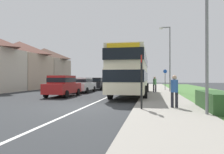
{
  "coord_description": "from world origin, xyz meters",
  "views": [
    {
      "loc": [
        3.45,
        -10.57,
        1.54
      ],
      "look_at": [
        0.7,
        4.1,
        1.6
      ],
      "focal_mm": 33.95,
      "sensor_mm": 36.0,
      "label": 1
    }
  ],
  "objects_px": {
    "parked_car_red": "(63,85)",
    "double_decker_bus": "(131,71)",
    "parked_car_white": "(83,84)",
    "cycle_route_sign": "(165,79)",
    "pedestrian_at_stop": "(174,90)",
    "street_lamp_mid": "(169,55)",
    "street_lamp_near": "(204,17)",
    "pedestrian_walking_away": "(155,83)",
    "parked_car_black": "(97,83)",
    "bus_stop_sign": "(142,78)",
    "parked_car_dark_green": "(106,82)"
  },
  "relations": [
    {
      "from": "parked_car_white",
      "to": "street_lamp_near",
      "type": "bearing_deg",
      "value": -53.83
    },
    {
      "from": "street_lamp_near",
      "to": "street_lamp_mid",
      "type": "relative_size",
      "value": 0.98
    },
    {
      "from": "parked_car_red",
      "to": "double_decker_bus",
      "type": "bearing_deg",
      "value": 17.57
    },
    {
      "from": "pedestrian_walking_away",
      "to": "street_lamp_near",
      "type": "distance_m",
      "value": 13.34
    },
    {
      "from": "pedestrian_at_stop",
      "to": "pedestrian_walking_away",
      "type": "height_order",
      "value": "same"
    },
    {
      "from": "parked_car_white",
      "to": "parked_car_black",
      "type": "relative_size",
      "value": 1.05
    },
    {
      "from": "parked_car_dark_green",
      "to": "street_lamp_near",
      "type": "height_order",
      "value": "street_lamp_near"
    },
    {
      "from": "double_decker_bus",
      "to": "parked_car_dark_green",
      "type": "height_order",
      "value": "double_decker_bus"
    },
    {
      "from": "pedestrian_walking_away",
      "to": "cycle_route_sign",
      "type": "height_order",
      "value": "cycle_route_sign"
    },
    {
      "from": "bus_stop_sign",
      "to": "street_lamp_near",
      "type": "xyz_separation_m",
      "value": [
        2.47,
        -0.92,
        2.39
      ]
    },
    {
      "from": "double_decker_bus",
      "to": "bus_stop_sign",
      "type": "distance_m",
      "value": 8.4
    },
    {
      "from": "parked_car_red",
      "to": "pedestrian_at_stop",
      "type": "relative_size",
      "value": 2.49
    },
    {
      "from": "street_lamp_mid",
      "to": "street_lamp_near",
      "type": "bearing_deg",
      "value": -89.03
    },
    {
      "from": "parked_car_white",
      "to": "pedestrian_walking_away",
      "type": "xyz_separation_m",
      "value": [
        7.48,
        0.33,
        0.11
      ]
    },
    {
      "from": "pedestrian_at_stop",
      "to": "bus_stop_sign",
      "type": "height_order",
      "value": "bus_stop_sign"
    },
    {
      "from": "parked_car_black",
      "to": "bus_stop_sign",
      "type": "bearing_deg",
      "value": -68.76
    },
    {
      "from": "parked_car_black",
      "to": "street_lamp_mid",
      "type": "distance_m",
      "value": 9.98
    },
    {
      "from": "parked_car_white",
      "to": "cycle_route_sign",
      "type": "distance_m",
      "value": 9.63
    },
    {
      "from": "parked_car_black",
      "to": "pedestrian_at_stop",
      "type": "xyz_separation_m",
      "value": [
        8.03,
        -16.01,
        0.11
      ]
    },
    {
      "from": "parked_car_red",
      "to": "bus_stop_sign",
      "type": "distance_m",
      "value": 9.41
    },
    {
      "from": "parked_car_black",
      "to": "parked_car_dark_green",
      "type": "bearing_deg",
      "value": 90.47
    },
    {
      "from": "parked_car_black",
      "to": "pedestrian_at_stop",
      "type": "height_order",
      "value": "pedestrian_at_stop"
    },
    {
      "from": "parked_car_white",
      "to": "pedestrian_at_stop",
      "type": "relative_size",
      "value": 2.63
    },
    {
      "from": "parked_car_dark_green",
      "to": "bus_stop_sign",
      "type": "relative_size",
      "value": 1.77
    },
    {
      "from": "parked_car_black",
      "to": "pedestrian_walking_away",
      "type": "bearing_deg",
      "value": -33.29
    },
    {
      "from": "double_decker_bus",
      "to": "pedestrian_at_stop",
      "type": "xyz_separation_m",
      "value": [
        2.77,
        -7.55,
        -1.17
      ]
    },
    {
      "from": "double_decker_bus",
      "to": "parked_car_dark_green",
      "type": "distance_m",
      "value": 15.11
    },
    {
      "from": "cycle_route_sign",
      "to": "street_lamp_near",
      "type": "bearing_deg",
      "value": -88.42
    },
    {
      "from": "pedestrian_walking_away",
      "to": "street_lamp_near",
      "type": "bearing_deg",
      "value": -82.47
    },
    {
      "from": "parked_car_white",
      "to": "parked_car_dark_green",
      "type": "bearing_deg",
      "value": 89.15
    },
    {
      "from": "parked_car_red",
      "to": "bus_stop_sign",
      "type": "height_order",
      "value": "bus_stop_sign"
    },
    {
      "from": "parked_car_white",
      "to": "street_lamp_near",
      "type": "distance_m",
      "value": 15.86
    },
    {
      "from": "double_decker_bus",
      "to": "parked_car_red",
      "type": "bearing_deg",
      "value": -162.43
    },
    {
      "from": "bus_stop_sign",
      "to": "pedestrian_walking_away",
      "type": "bearing_deg",
      "value": 86.35
    },
    {
      "from": "pedestrian_at_stop",
      "to": "cycle_route_sign",
      "type": "distance_m",
      "value": 14.95
    },
    {
      "from": "double_decker_bus",
      "to": "parked_car_black",
      "type": "relative_size",
      "value": 2.62
    },
    {
      "from": "street_lamp_near",
      "to": "street_lamp_mid",
      "type": "xyz_separation_m",
      "value": [
        -0.24,
        14.0,
        0.06
      ]
    },
    {
      "from": "parked_car_black",
      "to": "parked_car_dark_green",
      "type": "relative_size",
      "value": 0.91
    },
    {
      "from": "pedestrian_walking_away",
      "to": "bus_stop_sign",
      "type": "height_order",
      "value": "bus_stop_sign"
    },
    {
      "from": "parked_car_black",
      "to": "cycle_route_sign",
      "type": "height_order",
      "value": "cycle_route_sign"
    },
    {
      "from": "pedestrian_at_stop",
      "to": "parked_car_white",
      "type": "bearing_deg",
      "value": 127.08
    },
    {
      "from": "double_decker_bus",
      "to": "parked_car_dark_green",
      "type": "relative_size",
      "value": 2.38
    },
    {
      "from": "parked_car_red",
      "to": "pedestrian_at_stop",
      "type": "distance_m",
      "value": 10.09
    },
    {
      "from": "parked_car_red",
      "to": "street_lamp_near",
      "type": "relative_size",
      "value": 0.61
    },
    {
      "from": "double_decker_bus",
      "to": "cycle_route_sign",
      "type": "xyz_separation_m",
      "value": [
        3.25,
        7.38,
        -0.72
      ]
    },
    {
      "from": "parked_car_white",
      "to": "parked_car_black",
      "type": "bearing_deg",
      "value": 87.69
    },
    {
      "from": "parked_car_red",
      "to": "street_lamp_near",
      "type": "height_order",
      "value": "street_lamp_near"
    },
    {
      "from": "parked_car_black",
      "to": "bus_stop_sign",
      "type": "distance_m",
      "value": 17.99
    },
    {
      "from": "parked_car_dark_green",
      "to": "pedestrian_at_stop",
      "type": "height_order",
      "value": "pedestrian_at_stop"
    },
    {
      "from": "double_decker_bus",
      "to": "street_lamp_mid",
      "type": "relative_size",
      "value": 1.59
    }
  ]
}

